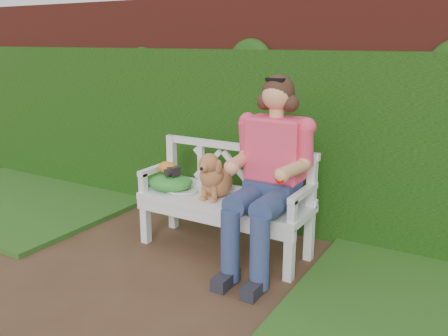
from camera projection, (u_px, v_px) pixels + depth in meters
The scene contains 11 objects.
ground at pixel (126, 289), 3.52m from camera, with size 60.00×60.00×0.00m, color #452E1F.
brick_wall at pixel (247, 110), 4.81m from camera, with size 10.00×0.30×2.20m, color maroon.
ivy_hedge at pixel (237, 138), 4.70m from camera, with size 10.00×0.18×1.70m, color #2C6516.
grass_left at pixel (21, 198), 5.44m from camera, with size 2.60×2.00×0.05m, color #1C3C12.
garden_bench at pixel (224, 225), 4.10m from camera, with size 1.58×0.60×0.48m, color white, non-canonical shape.
seated_woman at pixel (272, 171), 3.72m from camera, with size 0.67×0.89×1.58m, color #DA4B78, non-canonical shape.
dog at pixel (215, 174), 4.02m from camera, with size 0.28×0.37×0.41m, color #BA8837, non-canonical shape.
tennis_racket at pixel (179, 189), 4.24m from camera, with size 0.59×0.25×0.03m, color white, non-canonical shape.
green_bag at pixel (170, 182), 4.25m from camera, with size 0.42×0.32×0.14m, color #1F8123, non-canonical shape.
camera_item at pixel (173, 171), 4.21m from camera, with size 0.12×0.09×0.08m, color black.
baseball_glove at pixel (167, 167), 4.26m from camera, with size 0.18×0.13×0.11m, color orange.
Camera 1 is at (2.24, -2.35, 1.79)m, focal length 38.00 mm.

